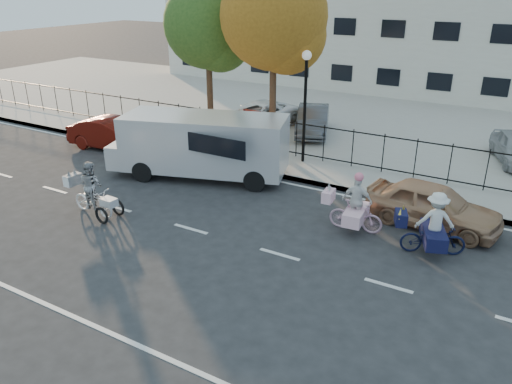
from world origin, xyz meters
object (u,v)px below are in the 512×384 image
Objects in this scene: white_van at (202,143)px; red_sedan at (113,134)px; lamppost at (306,87)px; gold_sedan at (433,205)px; bull_bike at (433,230)px; zebra_trike at (93,194)px; unicorn_bike at (355,209)px; pedestrian at (180,127)px; lot_car_c at (313,120)px; lot_car_b at (258,115)px.

red_sedan is at bearing 154.76° from white_van.
lamppost is 1.09× the size of gold_sedan.
bull_bike is at bearing -37.79° from lamppost.
lamppost reaches higher than zebra_trike.
unicorn_bike is 0.46× the size of gold_sedan.
lamppost is at bearing 31.43° from bull_bike.
white_van reaches higher than pedestrian.
lamppost is at bearing -23.59° from zebra_trike.
bull_bike is 0.50× the size of gold_sedan.
white_van is at bearing 58.47° from bull_bike.
unicorn_bike is 0.47× the size of lot_car_c.
pedestrian is (-11.07, 2.05, 0.35)m from gold_sedan.
pedestrian is at bearing 17.20° from zebra_trike.
gold_sedan is 2.27× the size of pedestrian.
pedestrian reaches higher than unicorn_bike.
zebra_trike reaches higher than lot_car_c.
zebra_trike is at bearing 107.35° from unicorn_bike.
white_van is 6.46m from lot_car_b.
white_van reaches higher than red_sedan.
red_sedan is at bearing 42.57° from zebra_trike.
lot_car_c is at bearing -54.31° from red_sedan.
lot_car_c is (2.73, 0.44, 0.03)m from lot_car_b.
bull_bike is at bearing -23.34° from lot_car_b.
unicorn_bike is 1.05× the size of pedestrian.
gold_sedan is 11.26m from pedestrian.
red_sedan is at bearing 93.71° from gold_sedan.
pedestrian reaches higher than zebra_trike.
unicorn_bike is 11.96m from red_sedan.
unicorn_bike reaches higher than bull_bike.
bull_bike is at bearing -100.81° from unicorn_bike.
bull_bike is 0.44× the size of lot_car_b.
zebra_trike is 0.52× the size of gold_sedan.
white_van is 1.77× the size of gold_sedan.
white_van is 3.39m from pedestrian.
lamppost is 6.84m from gold_sedan.
zebra_trike is at bearing -123.40° from lot_car_c.
red_sedan is at bearing 59.67° from bull_bike.
pedestrian reaches higher than lot_car_b.
pedestrian is 6.26m from lot_car_c.
lamppost is 4.46m from white_van.
unicorn_bike is 10.94m from lot_car_b.
bull_bike is (2.27, -0.24, 0.03)m from unicorn_bike.
zebra_trike is (-3.79, -7.48, -2.43)m from lamppost.
white_van is 5.36m from red_sedan.
white_van is at bearing -9.82° from zebra_trike.
lot_car_b is at bearing 140.29° from lamppost.
zebra_trike is at bearing -120.77° from white_van.
lamppost is 2.35× the size of unicorn_bike.
lot_car_b is (-7.74, 7.74, 0.09)m from unicorn_bike.
gold_sedan is at bearing -17.53° from white_van.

